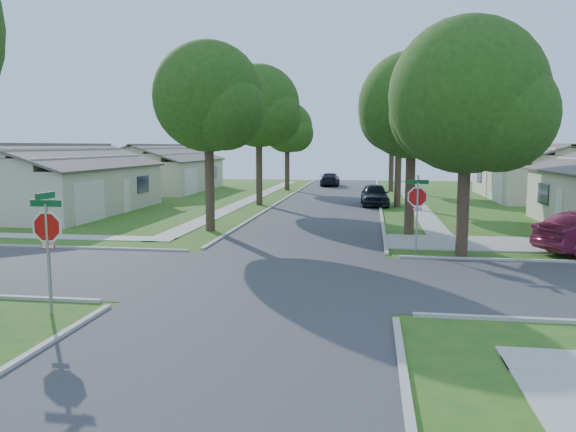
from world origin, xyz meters
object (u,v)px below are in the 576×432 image
(stop_sign_sw, at_px, (47,232))
(tree_w_near, at_px, (209,102))
(house_nw_far, at_px, (162,174))
(car_curb_east, at_px, (375,195))
(tree_e_mid, at_px, (400,112))
(tree_ne_corner, at_px, (469,103))
(car_curb_west, at_px, (330,179))
(stop_sign_ne, at_px, (417,200))
(tree_w_far, at_px, (288,130))
(tree_w_mid, at_px, (260,110))
(house_nw_near, at_px, (60,188))
(house_ne_far, at_px, (541,179))
(tree_e_near, at_px, (413,110))
(tree_e_far, at_px, (393,124))

(stop_sign_sw, xyz_separation_m, tree_w_near, (0.06, 13.71, 4.08))
(tree_w_near, relative_size, house_nw_far, 0.66)
(house_nw_far, relative_size, car_curb_east, 3.05)
(tree_e_mid, bearing_deg, tree_ne_corner, -84.55)
(car_curb_west, bearing_deg, tree_w_near, 82.43)
(stop_sign_ne, xyz_separation_m, tree_w_far, (-9.35, 29.31, 3.48))
(tree_w_near, distance_m, tree_w_mid, 12.01)
(tree_w_near, distance_m, house_nw_near, 13.63)
(house_nw_near, xyz_separation_m, car_curb_east, (19.19, 6.61, -0.76))
(tree_w_far, distance_m, car_curb_east, 15.43)
(tree_e_mid, height_order, car_curb_east, tree_e_mid)
(tree_w_mid, distance_m, car_curb_east, 9.73)
(stop_sign_ne, height_order, house_nw_near, house_nw_near)
(tree_w_mid, xyz_separation_m, house_nw_far, (-11.35, 10.99, -4.97))
(stop_sign_ne, distance_m, car_curb_west, 35.91)
(stop_sign_ne, xyz_separation_m, tree_e_mid, (0.06, 16.31, 4.22))
(tree_e_mid, distance_m, car_curb_west, 20.77)
(house_ne_far, relative_size, car_curb_east, 3.05)
(tree_e_mid, bearing_deg, tree_e_near, -90.03)
(car_curb_west, bearing_deg, house_nw_near, 58.24)
(tree_e_mid, xyz_separation_m, car_curb_west, (-5.96, 19.09, -5.59))
(house_nw_far, bearing_deg, car_curb_west, 28.71)
(stop_sign_sw, bearing_deg, house_ne_far, 58.45)
(tree_w_near, height_order, car_curb_east, tree_w_near)
(house_nw_near, height_order, house_nw_far, same)
(car_curb_west, bearing_deg, tree_e_far, 133.09)
(stop_sign_sw, height_order, house_nw_far, house_nw_far)
(tree_ne_corner, distance_m, car_curb_east, 18.33)
(tree_w_mid, relative_size, car_curb_east, 2.14)
(house_nw_near, bearing_deg, tree_w_mid, 27.90)
(tree_e_near, height_order, house_ne_far, tree_e_near)
(car_curb_west, bearing_deg, house_nw_far, 27.46)
(tree_ne_corner, bearing_deg, tree_e_mid, 95.45)
(tree_w_near, relative_size, car_curb_west, 1.95)
(tree_e_far, bearing_deg, car_curb_east, -97.14)
(tree_e_near, xyz_separation_m, tree_e_far, (0.00, 25.00, 0.34))
(stop_sign_sw, xyz_separation_m, car_curb_east, (7.90, 26.30, -1.27))
(tree_e_mid, bearing_deg, tree_e_far, 90.02)
(stop_sign_sw, bearing_deg, car_curb_west, 85.53)
(tree_ne_corner, height_order, car_curb_west, tree_ne_corner)
(tree_ne_corner, bearing_deg, stop_sign_ne, 163.45)
(tree_w_mid, relative_size, house_ne_far, 0.70)
(stop_sign_sw, bearing_deg, tree_w_mid, 89.87)
(tree_w_far, xyz_separation_m, tree_ne_corner, (11.01, -29.80, 0.09))
(tree_w_near, bearing_deg, stop_sign_sw, -90.23)
(tree_w_far, height_order, house_ne_far, tree_w_far)
(tree_e_near, relative_size, tree_ne_corner, 0.96)
(stop_sign_sw, bearing_deg, tree_e_mid, 69.80)
(tree_e_far, bearing_deg, house_ne_far, -24.03)
(tree_e_far, distance_m, tree_w_near, 26.71)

